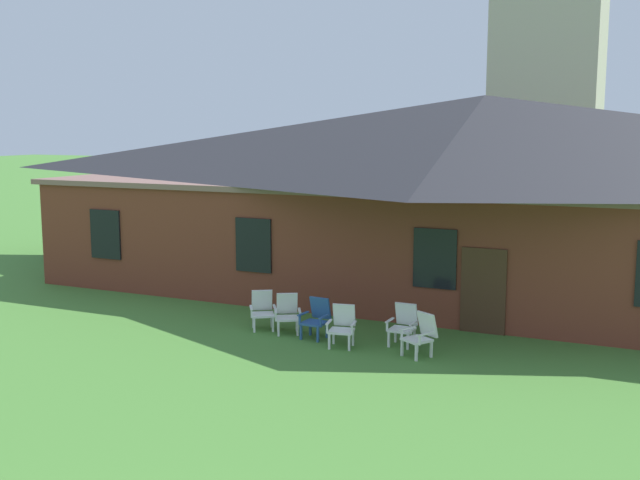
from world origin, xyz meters
name	(u,v)px	position (x,y,z in m)	size (l,w,h in m)	color
brick_building	(482,192)	(0.00, 18.58, 3.02)	(26.83, 10.40, 5.93)	brown
dome_tower	(549,60)	(-0.32, 33.39, 8.13)	(5.18, 5.18, 17.89)	#BCB29E
lawn_chair_by_porch	(263,309)	(-3.86, 11.68, 0.50)	(0.84, 0.87, 0.96)	white
lawn_chair_near_door	(287,312)	(-3.13, 11.63, 0.50)	(0.82, 0.86, 0.96)	silver
lawn_chair_left_end	(317,317)	(-2.29, 11.51, 0.50)	(0.68, 0.71, 0.96)	#2D5693
lawn_chair_middle	(342,325)	(-1.45, 11.11, 0.50)	(0.72, 0.76, 0.96)	white
lawn_chair_right_end	(404,324)	(-0.21, 11.80, 0.50)	(0.65, 0.68, 0.96)	white
lawn_chair_far_side	(421,334)	(0.41, 11.13, 0.50)	(0.83, 0.86, 0.96)	silver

